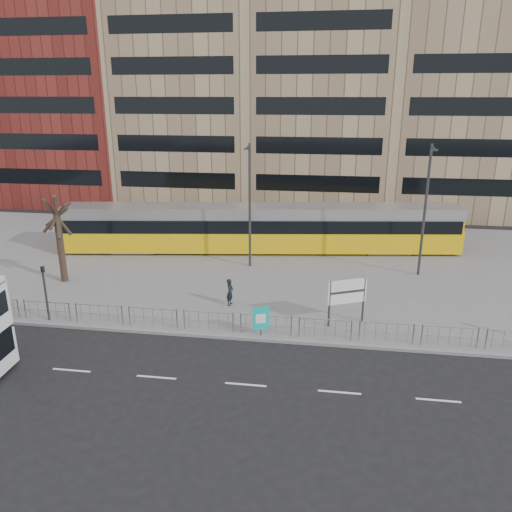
# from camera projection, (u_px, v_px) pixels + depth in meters

# --- Properties ---
(ground) EXTENTS (120.00, 120.00, 0.00)m
(ground) POSITION_uv_depth(u_px,v_px,m) (220.00, 338.00, 25.51)
(ground) COLOR black
(ground) RESTS_ON ground
(plaza) EXTENTS (64.00, 24.00, 0.15)m
(plaza) POSITION_uv_depth(u_px,v_px,m) (255.00, 262.00, 36.77)
(plaza) COLOR slate
(plaza) RESTS_ON ground
(kerb) EXTENTS (64.00, 0.25, 0.17)m
(kerb) POSITION_uv_depth(u_px,v_px,m) (220.00, 337.00, 25.54)
(kerb) COLOR gray
(kerb) RESTS_ON ground
(building_row) EXTENTS (70.40, 18.40, 31.20)m
(building_row) POSITION_uv_depth(u_px,v_px,m) (299.00, 84.00, 53.49)
(building_row) COLOR maroon
(building_row) RESTS_ON ground
(pedestrian_barrier) EXTENTS (32.07, 0.07, 1.10)m
(pedestrian_barrier) POSITION_uv_depth(u_px,v_px,m) (260.00, 319.00, 25.40)
(pedestrian_barrier) COLOR #94969C
(pedestrian_barrier) RESTS_ON plaza
(road_markings) EXTENTS (62.00, 0.12, 0.01)m
(road_markings) POSITION_uv_depth(u_px,v_px,m) (223.00, 383.00, 21.61)
(road_markings) COLOR white
(road_markings) RESTS_ON ground
(tram) EXTENTS (30.64, 7.03, 3.60)m
(tram) POSITION_uv_depth(u_px,v_px,m) (261.00, 228.00, 38.70)
(tram) COLOR #EBB80C
(tram) RESTS_ON plaza
(station_sign) EXTENTS (2.03, 0.99, 2.52)m
(station_sign) POSITION_uv_depth(u_px,v_px,m) (347.00, 294.00, 26.25)
(station_sign) COLOR #2D2D30
(station_sign) RESTS_ON plaza
(ad_panel) EXTENTS (0.81, 0.33, 1.56)m
(ad_panel) POSITION_uv_depth(u_px,v_px,m) (261.00, 319.00, 25.27)
(ad_panel) COLOR #2D2D30
(ad_panel) RESTS_ON plaza
(pedestrian) EXTENTS (0.46, 0.63, 1.60)m
(pedestrian) POSITION_uv_depth(u_px,v_px,m) (230.00, 292.00, 28.97)
(pedestrian) COLOR black
(pedestrian) RESTS_ON plaza
(traffic_light_west) EXTENTS (0.22, 0.25, 3.10)m
(traffic_light_west) POSITION_uv_depth(u_px,v_px,m) (45.00, 286.00, 26.65)
(traffic_light_west) COLOR #2D2D30
(traffic_light_west) RESTS_ON plaza
(lamp_post_west) EXTENTS (0.45, 1.04, 8.65)m
(lamp_post_west) POSITION_uv_depth(u_px,v_px,m) (250.00, 201.00, 34.29)
(lamp_post_west) COLOR #2D2D30
(lamp_post_west) RESTS_ON plaza
(lamp_post_east) EXTENTS (0.45, 1.04, 8.77)m
(lamp_post_east) POSITION_uv_depth(u_px,v_px,m) (425.00, 206.00, 32.54)
(lamp_post_east) COLOR #2D2D30
(lamp_post_east) RESTS_ON plaza
(bare_tree) EXTENTS (4.80, 4.80, 8.12)m
(bare_tree) POSITION_uv_depth(u_px,v_px,m) (54.00, 192.00, 31.07)
(bare_tree) COLOR black
(bare_tree) RESTS_ON plaza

